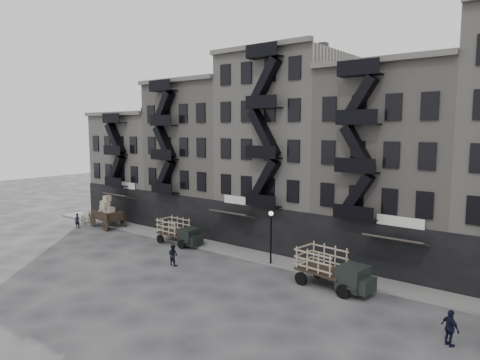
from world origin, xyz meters
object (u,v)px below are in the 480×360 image
Objects in this scene: wagon at (107,210)px; pedestrian_mid at (173,255)px; horse at (85,218)px; pedestrian_west at (77,221)px; policeman at (450,328)px; stake_truck_east at (332,266)px; stake_truck_west at (179,230)px.

wagon is 2.52× the size of pedestrian_mid.
horse reaches higher than pedestrian_west.
horse is 1.04× the size of policeman.
pedestrian_west is 17.43m from pedestrian_mid.
stake_truck_east reaches higher than policeman.
policeman is at bearing -16.26° from stake_truck_east.
stake_truck_west reaches higher than horse.
policeman reaches higher than pedestrian_west.
stake_truck_east is at bearing 4.86° from wagon.
policeman is (23.87, -4.69, -0.42)m from stake_truck_west.
pedestrian_west is at bearing -125.55° from wagon.
stake_truck_east is 8.66m from policeman.
stake_truck_east is 2.95× the size of policeman.
wagon is at bearing -178.15° from stake_truck_west.
wagon is 2.66× the size of pedestrian_west.
wagon is 3.26m from pedestrian_west.
wagon is 11.11m from stake_truck_west.
pedestrian_west is at bearing -168.56° from stake_truck_west.
policeman is (19.77, -0.12, 0.08)m from pedestrian_mid.
horse is 1.14× the size of pedestrian_mid.
policeman is (7.94, -3.41, -0.58)m from stake_truck_east.
pedestrian_mid reaches higher than pedestrian_west.
stake_truck_west is at bearing -54.12° from pedestrian_mid.
pedestrian_west is at bearing -162.32° from horse.
wagon is 35.28m from policeman.
stake_truck_east is 3.24× the size of pedestrian_mid.
pedestrian_west is at bearing -13.63° from pedestrian_mid.
pedestrian_west is (-13.18, -2.26, -0.54)m from stake_truck_west.
stake_truck_east is at bearing -170.52° from pedestrian_mid.
policeman reaches higher than horse.
stake_truck_east is at bearing -98.89° from horse.
stake_truck_west reaches higher than pedestrian_mid.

